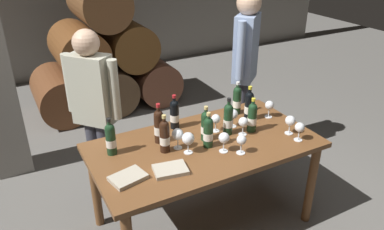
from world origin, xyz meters
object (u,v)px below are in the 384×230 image
at_px(wine_bottle_2, 208,132).
at_px(wine_glass_5, 188,139).
at_px(wine_bottle_0, 228,119).
at_px(taster_seated_left, 94,105).
at_px(wine_glass_0, 216,119).
at_px(sommelier_presenting, 245,61).
at_px(leather_ledger, 128,178).
at_px(wine_bottle_7, 174,114).
at_px(wine_bottle_9, 159,126).
at_px(tasting_notebook, 170,170).
at_px(wine_glass_7, 269,106).
at_px(wine_bottle_1, 237,100).
at_px(wine_bottle_5, 111,139).
at_px(wine_glass_2, 243,123).
at_px(wine_glass_4, 300,128).
at_px(wine_glass_6, 233,115).
at_px(wine_glass_1, 224,138).
at_px(wine_bottle_3, 206,125).
at_px(wine_bottle_8, 165,136).
at_px(wine_bottle_6, 249,106).
at_px(wine_glass_8, 290,121).
at_px(wine_glass_9, 178,135).
at_px(wine_glass_3, 241,141).
at_px(dining_table, 204,154).
at_px(wine_bottle_4, 252,117).

xyz_separation_m(wine_bottle_2, wine_glass_5, (-0.17, -0.01, -0.01)).
xyz_separation_m(wine_bottle_0, taster_seated_left, (-0.86, 0.68, 0.03)).
bearing_deg(wine_glass_0, sommelier_presenting, 41.15).
bearing_deg(leather_ledger, wine_bottle_7, 27.91).
relative_size(wine_bottle_9, taster_seated_left, 0.20).
bearing_deg(tasting_notebook, wine_glass_7, 27.08).
relative_size(wine_bottle_0, wine_bottle_9, 0.97).
relative_size(wine_bottle_1, tasting_notebook, 1.32).
relative_size(wine_bottle_5, wine_glass_2, 1.88).
bearing_deg(wine_bottle_2, wine_glass_4, -21.10).
distance_m(sommelier_presenting, taster_seated_left, 1.52).
distance_m(wine_bottle_1, tasting_notebook, 1.03).
height_order(wine_bottle_5, wine_glass_0, wine_bottle_5).
relative_size(wine_bottle_7, wine_glass_6, 1.87).
bearing_deg(wine_bottle_0, wine_glass_1, -129.49).
bearing_deg(wine_bottle_3, wine_glass_5, -153.31).
height_order(wine_bottle_0, wine_bottle_8, wine_bottle_0).
height_order(wine_bottle_0, wine_bottle_3, wine_bottle_0).
relative_size(wine_bottle_0, wine_bottle_6, 1.01).
height_order(wine_bottle_6, wine_glass_6, wine_bottle_6).
bearing_deg(wine_glass_1, taster_seated_left, 127.90).
bearing_deg(wine_glass_4, wine_glass_8, 86.09).
height_order(wine_bottle_8, wine_glass_5, wine_bottle_8).
height_order(wine_bottle_7, wine_glass_9, wine_bottle_7).
relative_size(wine_glass_3, wine_glass_4, 0.98).
distance_m(wine_bottle_0, wine_bottle_7, 0.43).
bearing_deg(wine_glass_6, wine_glass_4, -52.90).
height_order(wine_glass_0, wine_glass_5, wine_glass_5).
relative_size(wine_bottle_8, wine_glass_3, 2.00).
xyz_separation_m(wine_bottle_9, wine_glass_9, (0.08, -0.15, -0.02)).
bearing_deg(wine_bottle_3, wine_bottle_5, 167.92).
distance_m(wine_glass_0, wine_glass_1, 0.31).
distance_m(wine_glass_4, taster_seated_left, 1.63).
relative_size(wine_bottle_1, wine_glass_2, 1.95).
distance_m(wine_bottle_6, wine_bottle_8, 0.83).
distance_m(dining_table, wine_glass_0, 0.29).
distance_m(wine_bottle_4, leather_ledger, 1.10).
height_order(wine_glass_6, sommelier_presenting, sommelier_presenting).
distance_m(wine_bottle_5, wine_glass_2, 1.01).
relative_size(wine_bottle_5, wine_glass_9, 1.76).
distance_m(wine_bottle_3, wine_glass_0, 0.16).
bearing_deg(wine_bottle_8, wine_glass_5, -35.94).
bearing_deg(wine_glass_9, leather_ledger, -157.18).
relative_size(wine_bottle_3, wine_glass_8, 1.82).
distance_m(wine_bottle_1, wine_glass_7, 0.28).
height_order(wine_glass_3, wine_glass_5, wine_glass_5).
bearing_deg(wine_bottle_1, wine_glass_5, -151.18).
bearing_deg(wine_glass_7, wine_bottle_2, -166.53).
xyz_separation_m(wine_glass_0, wine_glass_8, (0.49, -0.31, 0.00)).
height_order(wine_bottle_5, wine_bottle_7, wine_bottle_7).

